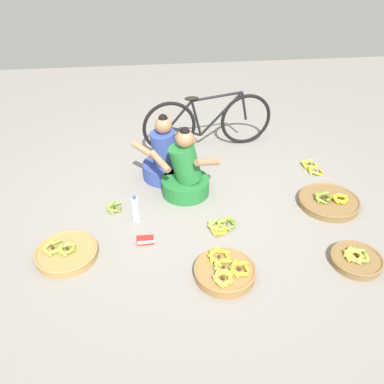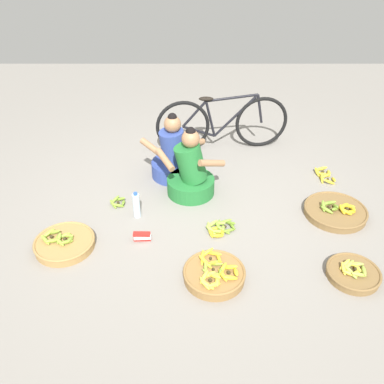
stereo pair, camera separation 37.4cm
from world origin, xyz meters
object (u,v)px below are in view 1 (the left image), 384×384
object	(u,v)px
banana_basket_near_bicycle	(225,271)
packet_carton_stack	(146,240)
banana_basket_back_center	(356,259)
loose_bananas_mid_left	(221,226)
loose_bananas_back_right	(312,167)
bicycle_leaning	(208,122)
loose_bananas_back_left	(114,207)
banana_basket_near_vendor	(329,201)
water_bottle	(135,209)
banana_basket_front_right	(66,253)
vendor_woman_front	(185,173)
vendor_woman_behind	(165,158)

from	to	relation	value
banana_basket_near_bicycle	packet_carton_stack	distance (m)	0.82
banana_basket_back_center	loose_bananas_mid_left	world-z (taller)	banana_basket_back_center
loose_bananas_back_right	bicycle_leaning	bearing A→B (deg)	148.93
loose_bananas_back_left	banana_basket_near_vendor	bearing A→B (deg)	-4.52
banana_basket_near_bicycle	banana_basket_back_center	bearing A→B (deg)	1.05
bicycle_leaning	water_bottle	xyz separation A→B (m)	(-0.95, -1.46, -0.22)
banana_basket_front_right	vendor_woman_front	bearing A→B (deg)	37.39
banana_basket_near_bicycle	packet_carton_stack	world-z (taller)	banana_basket_near_bicycle
bicycle_leaning	banana_basket_near_bicycle	distance (m)	2.35
loose_bananas_mid_left	loose_bananas_back_right	bearing A→B (deg)	37.21
banana_basket_front_right	loose_bananas_mid_left	size ratio (longest dim) A/B	1.74
banana_basket_front_right	water_bottle	distance (m)	0.78
vendor_woman_front	loose_bananas_mid_left	size ratio (longest dim) A/B	2.49
bicycle_leaning	packet_carton_stack	world-z (taller)	bicycle_leaning
banana_basket_front_right	loose_bananas_back_right	xyz separation A→B (m)	(2.74, 1.22, -0.02)
banana_basket_back_center	banana_basket_near_bicycle	world-z (taller)	banana_basket_near_bicycle
banana_basket_near_bicycle	loose_bananas_mid_left	xyz separation A→B (m)	(0.08, 0.63, -0.03)
banana_basket_back_center	water_bottle	bearing A→B (deg)	156.46
bicycle_leaning	banana_basket_near_bicycle	size ratio (longest dim) A/B	3.19
vendor_woman_front	banana_basket_back_center	distance (m)	1.89
vendor_woman_behind	water_bottle	world-z (taller)	vendor_woman_behind
vendor_woman_front	packet_carton_stack	size ratio (longest dim) A/B	4.68
loose_bananas_back_left	banana_basket_front_right	bearing A→B (deg)	-120.52
banana_basket_near_bicycle	water_bottle	bearing A→B (deg)	130.95
water_bottle	vendor_woman_front	bearing A→B (deg)	38.04
loose_bananas_back_left	water_bottle	world-z (taller)	water_bottle
banana_basket_back_center	packet_carton_stack	size ratio (longest dim) A/B	2.68
banana_basket_near_bicycle	bicycle_leaning	bearing A→B (deg)	85.12
loose_bananas_back_right	packet_carton_stack	world-z (taller)	packet_carton_stack
bicycle_leaning	loose_bananas_mid_left	distance (m)	1.73
vendor_woman_front	banana_basket_back_center	bearing A→B (deg)	-42.47
water_bottle	banana_basket_back_center	bearing A→B (deg)	-23.54
vendor_woman_behind	banana_basket_front_right	xyz separation A→B (m)	(-0.97, -1.26, -0.20)
banana_basket_front_right	loose_bananas_mid_left	distance (m)	1.47
loose_bananas_mid_left	loose_bananas_back_right	size ratio (longest dim) A/B	0.96
water_bottle	packet_carton_stack	bearing A→B (deg)	-76.52
banana_basket_near_bicycle	vendor_woman_behind	bearing A→B (deg)	103.66
banana_basket_near_vendor	packet_carton_stack	size ratio (longest dim) A/B	3.75
vendor_woman_behind	loose_bananas_back_right	size ratio (longest dim) A/B	2.35
water_bottle	loose_bananas_back_left	bearing A→B (deg)	138.26
loose_bananas_mid_left	packet_carton_stack	distance (m)	0.75
banana_basket_near_bicycle	banana_basket_near_vendor	size ratio (longest dim) A/B	0.83
vendor_woman_front	banana_basket_near_bicycle	size ratio (longest dim) A/B	1.50
banana_basket_near_bicycle	packet_carton_stack	size ratio (longest dim) A/B	3.13
bicycle_leaning	packet_carton_stack	distance (m)	2.05
bicycle_leaning	loose_bananas_mid_left	world-z (taller)	bicycle_leaning
banana_basket_near_vendor	loose_bananas_back_left	bearing A→B (deg)	175.48
vendor_woman_behind	water_bottle	bearing A→B (deg)	-113.50
bicycle_leaning	loose_bananas_back_left	size ratio (longest dim) A/B	8.64
banana_basket_near_vendor	banana_basket_near_bicycle	bearing A→B (deg)	-145.36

